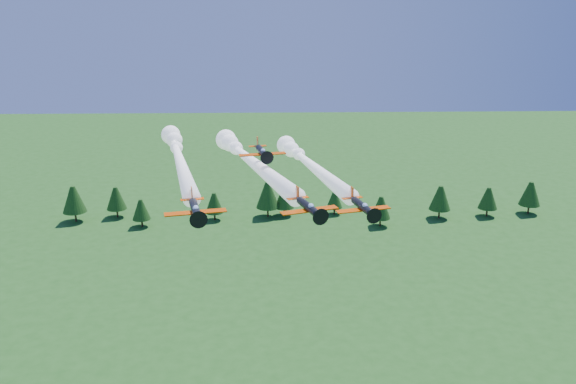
{
  "coord_description": "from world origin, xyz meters",
  "views": [
    {
      "loc": [
        -1.21,
        -84.61,
        73.23
      ],
      "look_at": [
        1.17,
        0.0,
        45.95
      ],
      "focal_mm": 40.0,
      "sensor_mm": 36.0,
      "label": 1
    }
  ],
  "objects_px": {
    "plane_left": "(179,157)",
    "plane_lead": "(248,158)",
    "plane_right": "(309,163)",
    "plane_slot": "(262,152)"
  },
  "relations": [
    {
      "from": "plane_lead",
      "to": "plane_right",
      "type": "xyz_separation_m",
      "value": [
        10.51,
        10.45,
        -3.76
      ]
    },
    {
      "from": "plane_right",
      "to": "plane_slot",
      "type": "bearing_deg",
      "value": -128.67
    },
    {
      "from": "plane_lead",
      "to": "plane_right",
      "type": "relative_size",
      "value": 1.01
    },
    {
      "from": "plane_right",
      "to": "plane_slot",
      "type": "distance_m",
      "value": 21.21
    },
    {
      "from": "plane_lead",
      "to": "plane_slot",
      "type": "bearing_deg",
      "value": -92.17
    },
    {
      "from": "plane_right",
      "to": "plane_lead",
      "type": "bearing_deg",
      "value": -150.06
    },
    {
      "from": "plane_left",
      "to": "plane_right",
      "type": "bearing_deg",
      "value": -3.75
    },
    {
      "from": "plane_right",
      "to": "plane_left",
      "type": "bearing_deg",
      "value": 173.43
    },
    {
      "from": "plane_left",
      "to": "plane_lead",
      "type": "bearing_deg",
      "value": -42.42
    },
    {
      "from": "plane_lead",
      "to": "plane_left",
      "type": "distance_m",
      "value": 14.2
    }
  ]
}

